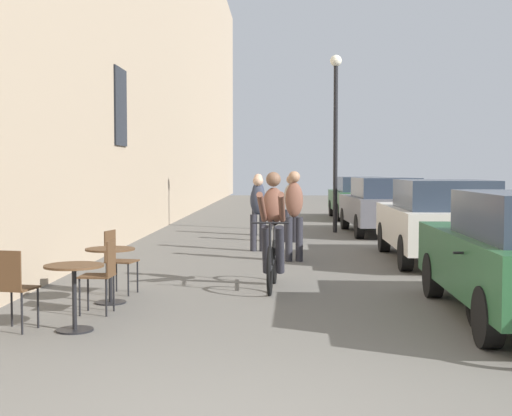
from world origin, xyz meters
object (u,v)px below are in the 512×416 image
pedestrian_mid (258,209)px  parked_motorcycle (503,305)px  street_lamp (336,120)px  parked_car_fourth (359,197)px  cafe_table_near (74,283)px  cafe_table_mid (110,263)px  cyclist_on_bicycle (273,233)px  cafe_chair_mid_toward_street (103,271)px  pedestrian_furthest (258,201)px  cafe_chair_near_toward_street (12,284)px  parked_car_third (382,205)px  parked_car_second (439,219)px  pedestrian_far (291,205)px  pedestrian_near (294,211)px  cafe_chair_mid_toward_wall (117,257)px

pedestrian_mid → parked_motorcycle: bearing=-71.7°
street_lamp → parked_car_fourth: 6.09m
cafe_table_near → cafe_table_mid: same height
cyclist_on_bicycle → pedestrian_mid: (-0.37, 4.67, 0.10)m
cafe_chair_mid_toward_street → pedestrian_furthest: size_ratio=0.54×
cafe_chair_near_toward_street → parked_car_third: 13.18m
cafe_chair_near_toward_street → pedestrian_mid: (2.39, 7.71, 0.39)m
pedestrian_mid → parked_car_second: (3.48, -1.62, -0.10)m
cafe_table_near → parked_motorcycle: (4.42, -0.50, -0.12)m
pedestrian_mid → cafe_table_mid: bearing=-106.1°
cyclist_on_bicycle → street_lamp: bearing=80.1°
pedestrian_mid → parked_car_third: (3.24, 4.21, -0.11)m
pedestrian_far → parked_car_second: size_ratio=0.37×
pedestrian_near → parked_car_second: bearing=1.2°
pedestrian_mid → parked_car_second: size_ratio=0.37×
parked_car_fourth → parked_car_second: bearing=-88.9°
cafe_table_near → pedestrian_near: (2.48, 5.95, 0.45)m
street_lamp → pedestrian_mid: bearing=-113.2°
pedestrian_far → parked_motorcycle: bearing=-79.0°
street_lamp → cafe_chair_mid_toward_wall: bearing=-110.9°
street_lamp → parked_car_third: (1.24, -0.45, -2.31)m
parked_car_fourth → pedestrian_furthest: bearing=-117.7°
parked_car_second → cafe_table_near: bearing=-131.0°
parked_car_fourth → cyclist_on_bicycle: bearing=-101.0°
pedestrian_furthest → parked_car_fourth: bearing=62.3°
parked_car_fourth → pedestrian_near: bearing=-102.0°
pedestrian_mid → parked_car_second: bearing=-25.0°
pedestrian_furthest → parked_motorcycle: (2.80, -11.88, -0.52)m
street_lamp → parked_motorcycle: street_lamp is taller
cafe_chair_mid_toward_street → parked_car_second: 7.24m
cafe_chair_near_toward_street → cyclist_on_bicycle: bearing=47.7°
parked_car_third → parked_car_fourth: 5.93m
parked_car_third → parked_motorcycle: parked_car_third is taller
street_lamp → parked_car_third: 2.66m
cafe_table_mid → pedestrian_far: bearing=72.7°
cafe_table_mid → parked_car_second: bearing=40.2°
cafe_table_near → cafe_chair_mid_toward_wall: size_ratio=0.81×
cafe_chair_near_toward_street → cafe_chair_mid_toward_street: size_ratio=1.00×
pedestrian_far → parked_motorcycle: pedestrian_far is taller
cafe_chair_mid_toward_wall → pedestrian_far: (2.54, 7.23, 0.39)m
cafe_chair_near_toward_street → parked_car_third: bearing=64.7°
pedestrian_furthest → parked_car_fourth: (3.36, 6.39, -0.15)m
cafe_table_near → street_lamp: (3.74, 12.29, 2.59)m
parked_motorcycle → parked_car_second: bearing=83.0°
cafe_chair_mid_toward_street → parked_car_fourth: size_ratio=0.21×
street_lamp → parked_car_third: street_lamp is taller
cafe_table_near → pedestrian_furthest: 11.50m
cyclist_on_bicycle → street_lamp: 9.75m
cafe_table_near → pedestrian_furthest: (1.62, 11.38, 0.40)m
cyclist_on_bicycle → parked_motorcycle: (2.31, -3.46, -0.41)m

